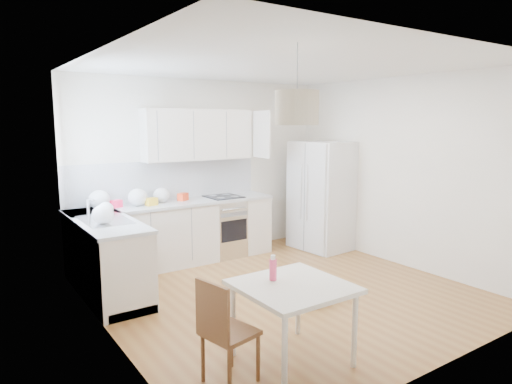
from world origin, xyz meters
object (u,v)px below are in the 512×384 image
refrigerator (323,196)px  dining_table (293,293)px  gym_bag (315,290)px  dining_chair (230,330)px

refrigerator → dining_table: size_ratio=1.98×
gym_bag → dining_chair: bearing=-175.4°
refrigerator → gym_bag: refrigerator is taller
refrigerator → dining_table: (-2.67, -2.55, -0.25)m
dining_chair → gym_bag: bearing=16.2°
refrigerator → gym_bag: (-1.58, -1.61, -0.76)m
dining_table → dining_chair: 0.64m
dining_table → gym_bag: (1.09, 0.94, -0.51)m
refrigerator → dining_table: bearing=-140.6°
dining_table → refrigerator: bearing=43.7°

